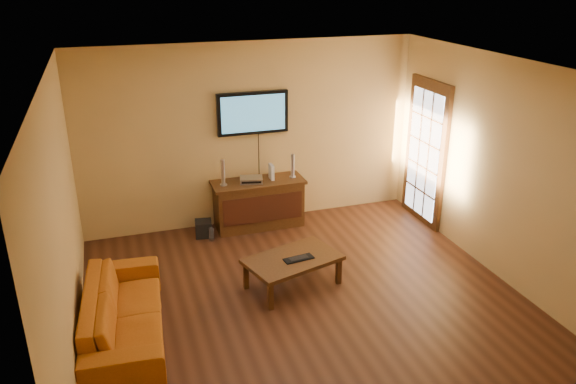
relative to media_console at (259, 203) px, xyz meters
name	(u,v)px	position (x,y,z in m)	size (l,w,h in m)	color
ground_plane	(309,304)	(-0.02, -2.23, -0.36)	(5.00, 5.00, 0.00)	#381D0F
room_walls	(292,150)	(-0.02, -1.61, 1.32)	(5.00, 5.00, 5.00)	tan
french_door	(425,154)	(2.44, -0.53, 0.69)	(0.07, 1.02, 2.22)	#3E220E
media_console	(259,203)	(0.00, 0.00, 0.00)	(1.36, 0.52, 0.72)	#3E220E
television	(253,113)	(0.00, 0.22, 1.33)	(1.05, 0.08, 0.62)	black
coffee_table	(293,261)	(-0.07, -1.79, -0.02)	(1.26, 0.96, 0.39)	#3E220E
sofa	(123,305)	(-2.06, -2.19, 0.02)	(1.97, 0.57, 0.77)	#B15913
speaker_left	(223,174)	(-0.52, -0.01, 0.54)	(0.11, 0.11, 0.39)	silver
speaker_right	(293,167)	(0.53, 0.00, 0.52)	(0.10, 0.10, 0.36)	silver
av_receiver	(251,180)	(-0.11, 0.00, 0.39)	(0.33, 0.23, 0.08)	silver
game_console	(271,172)	(0.21, 0.02, 0.47)	(0.05, 0.16, 0.23)	white
subwoofer	(204,228)	(-0.86, -0.08, -0.25)	(0.23, 0.23, 0.23)	black
bottle	(211,234)	(-0.78, -0.27, -0.26)	(0.07, 0.07, 0.22)	white
keyboard	(299,259)	(-0.01, -1.85, 0.03)	(0.38, 0.18, 0.02)	black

